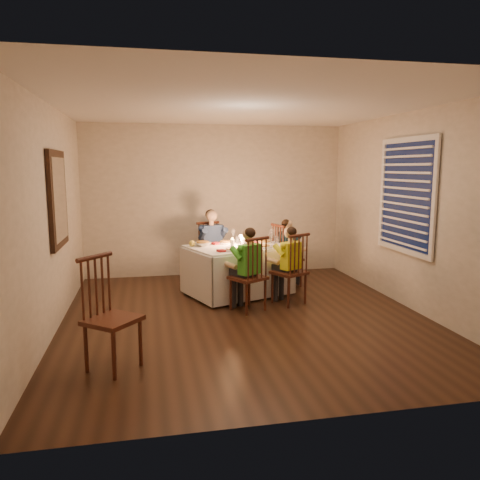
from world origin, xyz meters
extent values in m
plane|color=black|center=(0.00, 0.00, 0.00)|extent=(5.00, 5.00, 0.00)
cube|color=beige|center=(-2.25, 0.00, 1.30)|extent=(0.02, 5.00, 2.60)
cube|color=beige|center=(2.25, 0.00, 1.30)|extent=(0.02, 5.00, 2.60)
cube|color=beige|center=(0.00, 2.50, 1.30)|extent=(4.50, 0.02, 2.60)
plane|color=white|center=(0.00, 0.00, 2.60)|extent=(5.00, 5.00, 0.00)
cube|color=white|center=(0.11, 1.07, 0.71)|extent=(1.62, 1.39, 0.04)
cube|color=white|center=(-0.06, 1.54, 0.37)|extent=(1.32, 0.51, 0.67)
cube|color=white|center=(0.29, 0.61, 0.37)|extent=(1.32, 0.51, 0.67)
cube|color=white|center=(0.76, 1.32, 0.37)|extent=(0.37, 0.96, 0.67)
cube|color=white|center=(-0.54, 0.83, 0.37)|extent=(0.37, 0.96, 0.67)
cylinder|color=silver|center=(-0.02, 1.33, 0.74)|extent=(0.33, 0.33, 0.02)
cylinder|color=silver|center=(-0.03, 0.70, 0.74)|extent=(0.33, 0.33, 0.02)
cylinder|color=silver|center=(0.46, 0.87, 0.74)|extent=(0.33, 0.33, 0.02)
cylinder|color=silver|center=(0.57, 1.25, 0.74)|extent=(0.33, 0.33, 0.02)
cylinder|color=silver|center=(0.03, 1.04, 0.78)|extent=(0.06, 0.06, 0.10)
cylinder|color=silver|center=(0.21, 1.11, 0.78)|extent=(0.06, 0.06, 0.10)
sphere|color=yellow|center=(-0.55, 1.14, 0.78)|extent=(0.09, 0.09, 0.09)
sphere|color=orange|center=(0.33, 1.21, 0.77)|extent=(0.08, 0.08, 0.08)
imported|color=silver|center=(-0.39, 1.15, 0.76)|extent=(0.30, 0.30, 0.06)
cube|color=black|center=(-2.22, 0.30, 1.50)|extent=(0.05, 0.95, 1.15)
cube|color=white|center=(-2.19, 0.30, 1.50)|extent=(0.01, 0.78, 0.98)
cube|color=#0D1635|center=(2.23, 0.10, 1.50)|extent=(0.01, 1.20, 1.40)
cube|color=white|center=(2.21, 0.10, 1.50)|extent=(0.03, 1.34, 1.54)
camera|label=1|loc=(-1.19, -5.59, 1.88)|focal=35.00mm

